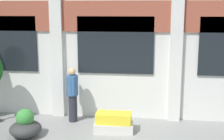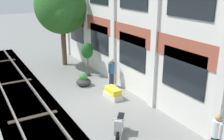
% 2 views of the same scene
% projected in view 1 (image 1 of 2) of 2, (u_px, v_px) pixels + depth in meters
% --- Properties ---
extents(potted_plant_wide_bowl, '(0.84, 0.84, 0.76)m').
position_uv_depth(potted_plant_wide_bowl, '(25.00, 126.00, 8.20)').
color(potted_plant_wide_bowl, '#333333').
rests_on(potted_plant_wide_bowl, ground).
extents(potted_plant_square_trough, '(1.09, 0.59, 0.54)m').
position_uv_depth(potted_plant_square_trough, '(114.00, 123.00, 8.52)').
color(potted_plant_square_trough, beige).
rests_on(potted_plant_square_trough, ground).
extents(resident_by_doorway, '(0.34, 0.50, 1.63)m').
position_uv_depth(resident_by_doorway, '(73.00, 93.00, 9.19)').
color(resident_by_doorway, '#282833').
rests_on(resident_by_doorway, ground).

